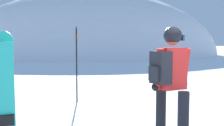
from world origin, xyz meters
TOP-DOWN VIEW (x-y plane):
  - ridge_peak_main at (6.64, 32.75)m, footprint 33.17×29.86m
  - snowboarder_main at (-0.20, 0.74)m, footprint 0.64×1.82m
  - spare_snowboard at (-2.38, 1.01)m, footprint 0.28×0.29m
  - piste_marker_near at (-0.90, 4.06)m, footprint 0.20×0.20m
  - rock_small at (-2.90, 7.02)m, footprint 0.67×0.57m

SIDE VIEW (x-z plane):
  - ridge_peak_main at x=6.64m, z-range -8.18..8.18m
  - rock_small at x=-2.90m, z-range -0.23..0.23m
  - spare_snowboard at x=-2.38m, z-range 0.01..1.65m
  - snowboarder_main at x=-0.20m, z-range 0.06..1.78m
  - piste_marker_near at x=-0.90m, z-range 0.14..2.06m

